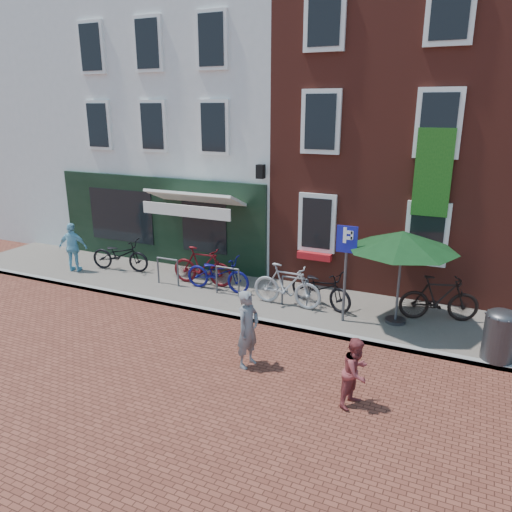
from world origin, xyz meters
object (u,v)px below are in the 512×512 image
at_px(litter_bin, 500,332).
at_px(bicycle_5, 439,298).
at_px(bicycle_2, 218,273).
at_px(parking_sign, 346,257).
at_px(bicycle_0, 120,255).
at_px(bicycle_3, 287,285).
at_px(parasol, 403,237).
at_px(boy, 356,372).
at_px(woman, 248,329).
at_px(bicycle_4, 321,287).
at_px(cafe_person, 73,247).
at_px(bicycle_1, 202,266).

bearing_deg(litter_bin, bicycle_5, 130.18).
bearing_deg(bicycle_2, litter_bin, -100.28).
bearing_deg(parking_sign, bicycle_0, 173.55).
height_order(bicycle_3, bicycle_5, same).
xyz_separation_m(parasol, boy, (-0.12, -3.71, -1.62)).
bearing_deg(woman, bicycle_4, 3.20).
bearing_deg(parking_sign, bicycle_5, 26.01).
relative_size(woman, bicycle_4, 0.84).
xyz_separation_m(parking_sign, cafe_person, (-8.89, 0.19, -0.88)).
height_order(woman, bicycle_3, woman).
distance_m(woman, bicycle_2, 4.23).
height_order(bicycle_0, bicycle_5, bicycle_5).
xyz_separation_m(bicycle_0, bicycle_4, (6.78, -0.15, 0.00)).
relative_size(parking_sign, bicycle_2, 1.23).
height_order(parking_sign, bicycle_1, parking_sign).
xyz_separation_m(litter_bin, bicycle_4, (-4.25, 1.24, -0.10)).
xyz_separation_m(litter_bin, parasol, (-2.25, 1.00, 1.56)).
height_order(litter_bin, parking_sign, parking_sign).
height_order(bicycle_2, bicycle_4, same).
bearing_deg(parasol, boy, -91.89).
bearing_deg(bicycle_4, bicycle_1, 109.85).
height_order(parasol, bicycle_1, parasol).
height_order(woman, bicycle_0, woman).
distance_m(woman, bicycle_5, 5.11).
height_order(cafe_person, bicycle_5, cafe_person).
height_order(parking_sign, bicycle_0, parking_sign).
bearing_deg(cafe_person, bicycle_5, 166.95).
xyz_separation_m(woman, bicycle_1, (-3.19, 3.58, -0.15)).
distance_m(bicycle_0, bicycle_3, 5.99).
distance_m(boy, bicycle_1, 6.88).
relative_size(parking_sign, bicycle_1, 1.27).
relative_size(bicycle_3, bicycle_4, 0.97).
bearing_deg(bicycle_0, bicycle_2, -103.33).
distance_m(litter_bin, bicycle_3, 5.14).
distance_m(parking_sign, bicycle_2, 4.05).
distance_m(litter_bin, boy, 3.60).
xyz_separation_m(litter_bin, bicycle_1, (-7.93, 1.34, -0.04)).
bearing_deg(cafe_person, boy, 143.54).
height_order(litter_bin, bicycle_0, litter_bin).
bearing_deg(parasol, bicycle_4, 173.07).
relative_size(woman, bicycle_1, 0.87).
bearing_deg(bicycle_3, boy, -141.37).
xyz_separation_m(litter_bin, woman, (-4.73, -2.24, 0.11)).
bearing_deg(cafe_person, litter_bin, 159.20).
relative_size(bicycle_0, bicycle_5, 1.03).
bearing_deg(bicycle_5, parking_sign, 99.09).
bearing_deg(bicycle_3, bicycle_4, -62.90).
bearing_deg(bicycle_1, litter_bin, -102.78).
relative_size(litter_bin, woman, 0.72).
relative_size(litter_bin, parking_sign, 0.49).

